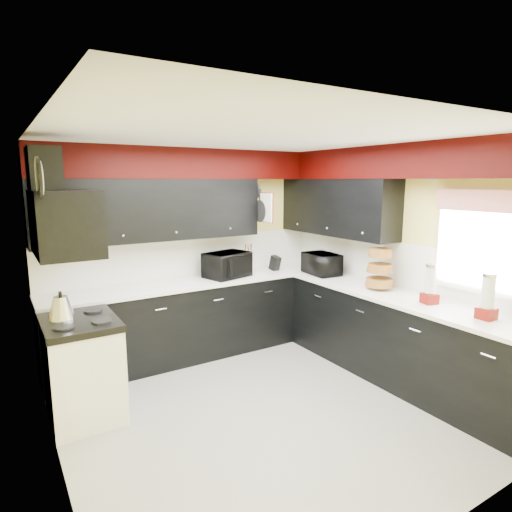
% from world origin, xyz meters
% --- Properties ---
extents(ground, '(3.60, 3.60, 0.00)m').
position_xyz_m(ground, '(0.00, 0.00, 0.00)').
color(ground, gray).
rests_on(ground, ground).
extents(wall_back, '(3.60, 0.06, 2.50)m').
position_xyz_m(wall_back, '(0.00, 1.80, 1.25)').
color(wall_back, '#E0C666').
rests_on(wall_back, ground).
extents(wall_right, '(0.06, 3.60, 2.50)m').
position_xyz_m(wall_right, '(1.80, 0.00, 1.25)').
color(wall_right, '#E0C666').
rests_on(wall_right, ground).
extents(wall_left, '(0.06, 3.60, 2.50)m').
position_xyz_m(wall_left, '(-1.80, 0.00, 1.25)').
color(wall_left, '#E0C666').
rests_on(wall_left, ground).
extents(ceiling, '(3.60, 3.60, 0.06)m').
position_xyz_m(ceiling, '(0.00, 0.00, 2.50)').
color(ceiling, white).
rests_on(ceiling, wall_back).
extents(cab_back, '(3.60, 0.60, 0.90)m').
position_xyz_m(cab_back, '(0.00, 1.50, 0.45)').
color(cab_back, black).
rests_on(cab_back, ground).
extents(cab_right, '(0.60, 3.00, 0.90)m').
position_xyz_m(cab_right, '(1.50, -0.30, 0.45)').
color(cab_right, black).
rests_on(cab_right, ground).
extents(counter_back, '(3.62, 0.64, 0.04)m').
position_xyz_m(counter_back, '(0.00, 1.50, 0.92)').
color(counter_back, white).
rests_on(counter_back, cab_back).
extents(counter_right, '(0.64, 3.02, 0.04)m').
position_xyz_m(counter_right, '(1.50, -0.30, 0.92)').
color(counter_right, white).
rests_on(counter_right, cab_right).
extents(splash_back, '(3.60, 0.02, 0.50)m').
position_xyz_m(splash_back, '(0.00, 1.79, 1.19)').
color(splash_back, white).
rests_on(splash_back, counter_back).
extents(splash_right, '(0.02, 3.60, 0.50)m').
position_xyz_m(splash_right, '(1.79, 0.00, 1.19)').
color(splash_right, white).
rests_on(splash_right, counter_right).
extents(upper_back, '(2.60, 0.35, 0.70)m').
position_xyz_m(upper_back, '(-0.50, 1.62, 1.80)').
color(upper_back, black).
rests_on(upper_back, wall_back).
extents(upper_right, '(0.35, 1.80, 0.70)m').
position_xyz_m(upper_right, '(1.62, 0.90, 1.80)').
color(upper_right, black).
rests_on(upper_right, wall_right).
extents(soffit_back, '(3.60, 0.36, 0.35)m').
position_xyz_m(soffit_back, '(0.00, 1.62, 2.33)').
color(soffit_back, black).
rests_on(soffit_back, wall_back).
extents(soffit_right, '(0.36, 3.24, 0.35)m').
position_xyz_m(soffit_right, '(1.62, -0.18, 2.33)').
color(soffit_right, black).
rests_on(soffit_right, wall_right).
extents(stove, '(0.60, 0.75, 0.86)m').
position_xyz_m(stove, '(-1.50, 0.75, 0.43)').
color(stove, white).
rests_on(stove, ground).
extents(cooktop, '(0.62, 0.77, 0.06)m').
position_xyz_m(cooktop, '(-1.50, 0.75, 0.89)').
color(cooktop, black).
rests_on(cooktop, stove).
extents(hood, '(0.50, 0.78, 0.55)m').
position_xyz_m(hood, '(-1.55, 0.75, 1.78)').
color(hood, black).
rests_on(hood, wall_left).
extents(hood_duct, '(0.24, 0.40, 0.40)m').
position_xyz_m(hood_duct, '(-1.68, 0.75, 2.20)').
color(hood_duct, black).
rests_on(hood_duct, wall_left).
extents(window, '(0.03, 0.86, 0.96)m').
position_xyz_m(window, '(1.79, -0.90, 1.55)').
color(window, white).
rests_on(window, wall_right).
extents(valance, '(0.04, 0.88, 0.20)m').
position_xyz_m(valance, '(1.73, -0.90, 1.95)').
color(valance, red).
rests_on(valance, wall_right).
extents(pan_top, '(0.03, 0.22, 0.40)m').
position_xyz_m(pan_top, '(0.82, 1.55, 2.00)').
color(pan_top, black).
rests_on(pan_top, upper_back).
extents(pan_mid, '(0.03, 0.28, 0.46)m').
position_xyz_m(pan_mid, '(0.82, 1.42, 1.75)').
color(pan_mid, black).
rests_on(pan_mid, upper_back).
extents(pan_low, '(0.03, 0.24, 0.42)m').
position_xyz_m(pan_low, '(0.82, 1.68, 1.72)').
color(pan_low, black).
rests_on(pan_low, upper_back).
extents(cut_board, '(0.03, 0.26, 0.35)m').
position_xyz_m(cut_board, '(0.83, 1.30, 1.80)').
color(cut_board, white).
rests_on(cut_board, upper_back).
extents(baskets, '(0.27, 0.27, 0.50)m').
position_xyz_m(baskets, '(1.52, 0.05, 1.18)').
color(baskets, brown).
rests_on(baskets, upper_right).
extents(clock, '(0.03, 0.30, 0.30)m').
position_xyz_m(clock, '(-1.77, 0.25, 2.15)').
color(clock, black).
rests_on(clock, wall_left).
extents(deco_plate, '(0.03, 0.24, 0.24)m').
position_xyz_m(deco_plate, '(1.77, -0.35, 2.25)').
color(deco_plate, white).
rests_on(deco_plate, wall_right).
extents(toaster_oven, '(0.63, 0.56, 0.31)m').
position_xyz_m(toaster_oven, '(0.38, 1.48, 1.09)').
color(toaster_oven, black).
rests_on(toaster_oven, counter_back).
extents(microwave, '(0.38, 0.52, 0.27)m').
position_xyz_m(microwave, '(1.48, 0.97, 1.08)').
color(microwave, black).
rests_on(microwave, counter_right).
extents(utensil_crock, '(0.15, 0.15, 0.15)m').
position_xyz_m(utensil_crock, '(0.71, 1.53, 1.02)').
color(utensil_crock, white).
rests_on(utensil_crock, counter_back).
extents(knife_block, '(0.11, 0.14, 0.19)m').
position_xyz_m(knife_block, '(1.10, 1.49, 1.04)').
color(knife_block, black).
rests_on(knife_block, counter_back).
extents(kettle, '(0.27, 0.27, 0.20)m').
position_xyz_m(kettle, '(-1.62, 0.86, 1.02)').
color(kettle, silver).
rests_on(kettle, cooktop).
extents(dispenser_a, '(0.16, 0.16, 0.36)m').
position_xyz_m(dispenser_a, '(1.50, -0.61, 1.12)').
color(dispenser_a, '#710004').
rests_on(dispenser_a, counter_right).
extents(dispenser_b, '(0.14, 0.14, 0.38)m').
position_xyz_m(dispenser_b, '(1.51, -1.17, 1.13)').
color(dispenser_b, '#580D0D').
rests_on(dispenser_b, counter_right).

